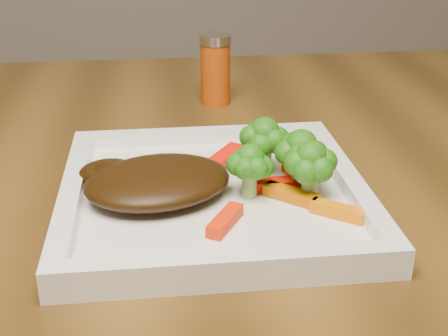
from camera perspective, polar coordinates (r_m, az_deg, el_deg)
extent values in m
cube|color=white|center=(0.57, -1.00, -2.88)|extent=(0.27, 0.27, 0.01)
ellipsoid|color=#2F1C07|center=(0.56, -6.06, -1.22)|extent=(0.15, 0.13, 0.03)
cube|color=orange|center=(0.54, 10.39, -3.87)|extent=(0.05, 0.04, 0.01)
cube|color=#F12903|center=(0.51, 0.10, -4.80)|extent=(0.04, 0.05, 0.01)
cube|color=red|center=(0.62, 7.95, 0.41)|extent=(0.06, 0.04, 0.01)
cube|color=#FF1304|center=(0.63, -0.02, 0.91)|extent=(0.05, 0.06, 0.01)
cube|color=#CB6403|center=(0.56, 6.19, -2.45)|extent=(0.05, 0.04, 0.01)
cube|color=#F91804|center=(0.57, 4.82, -1.51)|extent=(0.06, 0.02, 0.01)
cylinder|color=#AC4009|center=(0.83, -0.79, 8.98)|extent=(0.04, 0.04, 0.09)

